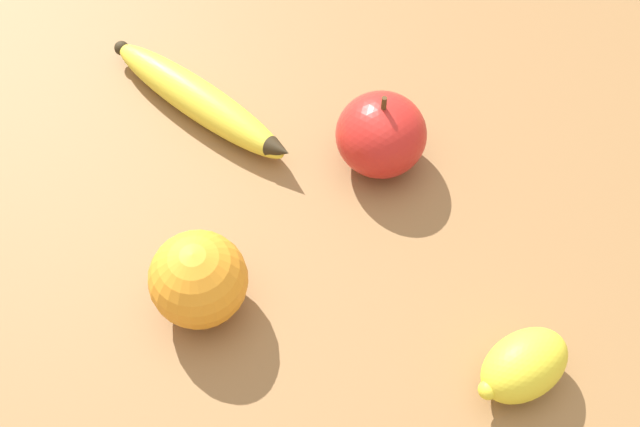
{
  "coord_description": "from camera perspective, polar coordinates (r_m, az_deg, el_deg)",
  "views": [
    {
      "loc": [
        -0.41,
        -0.26,
        0.63
      ],
      "look_at": [
        -0.08,
        -0.05,
        0.03
      ],
      "focal_mm": 50.0,
      "sensor_mm": 36.0,
      "label": 1
    }
  ],
  "objects": [
    {
      "name": "banana",
      "position": [
        0.81,
        -7.7,
        7.19
      ],
      "size": [
        0.06,
        0.21,
        0.04
      ],
      "rotation": [
        0.0,
        0.0,
        4.61
      ],
      "color": "yellow",
      "rests_on": "ground_plane"
    },
    {
      "name": "lemon",
      "position": [
        0.68,
        12.9,
        -9.48
      ],
      "size": [
        0.09,
        0.07,
        0.05
      ],
      "rotation": [
        0.0,
        0.0,
        2.73
      ],
      "color": "yellow",
      "rests_on": "ground_plane"
    },
    {
      "name": "ground_plane",
      "position": [
        0.79,
        0.24,
        4.71
      ],
      "size": [
        3.0,
        3.0,
        0.0
      ],
      "primitive_type": "plane",
      "color": "olive"
    },
    {
      "name": "orange",
      "position": [
        0.68,
        -7.79,
        -4.21
      ],
      "size": [
        0.08,
        0.08,
        0.08
      ],
      "color": "orange",
      "rests_on": "ground_plane"
    },
    {
      "name": "apple",
      "position": [
        0.76,
        3.93,
        5.06
      ],
      "size": [
        0.08,
        0.08,
        0.08
      ],
      "color": "red",
      "rests_on": "ground_plane"
    }
  ]
}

